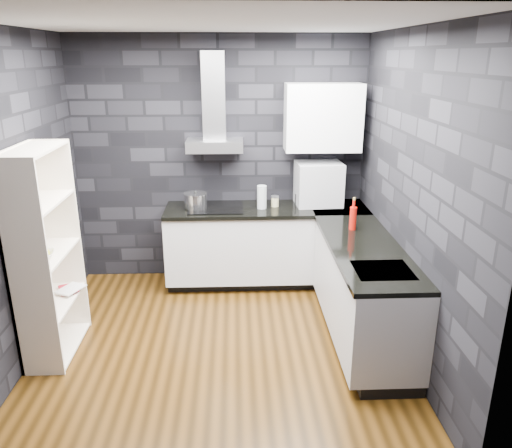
{
  "coord_description": "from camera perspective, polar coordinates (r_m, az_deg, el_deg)",
  "views": [
    {
      "loc": [
        0.17,
        -3.9,
        2.48
      ],
      "look_at": [
        0.35,
        0.45,
        1.0
      ],
      "focal_mm": 35.0,
      "sensor_mm": 36.0,
      "label": 1
    }
  ],
  "objects": [
    {
      "name": "book_red",
      "position": [
        4.79,
        -21.68,
        -6.11
      ],
      "size": [
        0.15,
        0.09,
        0.21
      ],
      "primitive_type": "imported",
      "rotation": [
        0.0,
        0.0,
        0.46
      ],
      "color": "maroon",
      "rests_on": "bookshelf"
    },
    {
      "name": "counter_back_top",
      "position": [
        5.44,
        1.21,
        1.68
      ],
      "size": [
        2.2,
        0.62,
        0.04
      ],
      "primitive_type": "cube",
      "color": "black",
      "rests_on": "counter_back_cab"
    },
    {
      "name": "pot",
      "position": [
        5.42,
        -6.91,
        2.63
      ],
      "size": [
        0.25,
        0.25,
        0.14
      ],
      "primitive_type": "cylinder",
      "rotation": [
        0.0,
        0.0,
        0.03
      ],
      "color": "silver",
      "rests_on": "cooktop"
    },
    {
      "name": "counter_right_top",
      "position": [
        4.45,
        12.39,
        -2.75
      ],
      "size": [
        0.62,
        1.8,
        0.04
      ],
      "primitive_type": "cube",
      "color": "black",
      "rests_on": "counter_right_cab"
    },
    {
      "name": "wall_right",
      "position": [
        4.31,
        17.46,
        2.7
      ],
      "size": [
        0.05,
        3.2,
        2.7
      ],
      "primitive_type": "cube",
      "color": "black",
      "rests_on": "ground"
    },
    {
      "name": "sink_rim",
      "position": [
        4.01,
        14.3,
        -5.18
      ],
      "size": [
        0.44,
        0.4,
        0.01
      ],
      "primitive_type": "cube",
      "color": "#B1B1B6",
      "rests_on": "counter_right_top"
    },
    {
      "name": "wall_back",
      "position": [
        5.64,
        -4.09,
        7.19
      ],
      "size": [
        3.2,
        0.05,
        2.7
      ],
      "primitive_type": "cube",
      "color": "black",
      "rests_on": "ground"
    },
    {
      "name": "counter_right_cab",
      "position": [
        4.61,
        12.16,
        -7.37
      ],
      "size": [
        0.6,
        1.8,
        0.76
      ],
      "primitive_type": "cube",
      "color": "silver",
      "rests_on": "ground"
    },
    {
      "name": "appliance_garage",
      "position": [
        5.54,
        7.15,
        4.49
      ],
      "size": [
        0.51,
        0.41,
        0.49
      ],
      "primitive_type": "cube",
      "rotation": [
        0.0,
        0.0,
        0.06
      ],
      "color": "#B0B2B7",
      "rests_on": "counter_back_top"
    },
    {
      "name": "counter_back_cab",
      "position": [
        5.58,
        1.17,
        -2.22
      ],
      "size": [
        2.2,
        0.6,
        0.76
      ],
      "primitive_type": "cube",
      "color": "silver",
      "rests_on": "ground"
    },
    {
      "name": "toekick_right",
      "position": [
        4.82,
        12.28,
        -11.94
      ],
      "size": [
        0.5,
        1.78,
        0.1
      ],
      "primitive_type": "cube",
      "color": "black",
      "rests_on": "ground"
    },
    {
      "name": "counter_corner_top",
      "position": [
        5.56,
        9.47,
        1.79
      ],
      "size": [
        0.62,
        0.62,
        0.04
      ],
      "primitive_type": "cube",
      "color": "black",
      "rests_on": "counter_right_cab"
    },
    {
      "name": "bookshelf",
      "position": [
        4.52,
        -22.84,
        -3.25
      ],
      "size": [
        0.34,
        0.8,
        1.8
      ],
      "primitive_type": "cube",
      "rotation": [
        0.0,
        0.0,
        0.01
      ],
      "color": "white",
      "rests_on": "ground"
    },
    {
      "name": "upper_cabinet",
      "position": [
        5.44,
        7.65,
        11.98
      ],
      "size": [
        0.8,
        0.35,
        0.7
      ],
      "primitive_type": "cube",
      "color": "white",
      "rests_on": "wall_back"
    },
    {
      "name": "ceiling",
      "position": [
        3.91,
        -5.24,
        21.93
      ],
      "size": [
        3.2,
        3.2,
        0.0
      ],
      "primitive_type": "plane",
      "rotation": [
        3.14,
        0.0,
        0.0
      ],
      "color": "silver"
    },
    {
      "name": "wall_front",
      "position": [
        2.54,
        -5.96,
        -7.74
      ],
      "size": [
        3.2,
        0.05,
        2.7
      ],
      "primitive_type": "cube",
      "color": "black",
      "rests_on": "ground"
    },
    {
      "name": "utensil_crock",
      "position": [
        5.57,
        4.96,
        2.88
      ],
      "size": [
        0.12,
        0.12,
        0.12
      ],
      "primitive_type": "cylinder",
      "rotation": [
        0.0,
        0.0,
        0.32
      ],
      "color": "silver",
      "rests_on": "counter_back_top"
    },
    {
      "name": "red_bottle",
      "position": [
        4.81,
        11.02,
        0.64
      ],
      "size": [
        0.08,
        0.08,
        0.22
      ],
      "primitive_type": "cylinder",
      "rotation": [
        0.0,
        0.0,
        -0.36
      ],
      "color": "#B31108",
      "rests_on": "counter_right_top"
    },
    {
      "name": "cooktop",
      "position": [
        5.44,
        -4.6,
        1.9
      ],
      "size": [
        0.58,
        0.5,
        0.01
      ],
      "primitive_type": "cube",
      "color": "black",
      "rests_on": "counter_back_top"
    },
    {
      "name": "book_second",
      "position": [
        4.82,
        -21.31,
        -5.61
      ],
      "size": [
        0.16,
        0.09,
        0.24
      ],
      "primitive_type": "imported",
      "rotation": [
        0.0,
        0.0,
        -0.46
      ],
      "color": "#B2B2B2",
      "rests_on": "bookshelf"
    },
    {
      "name": "ground",
      "position": [
        4.62,
        -4.22,
        -13.71
      ],
      "size": [
        3.2,
        3.2,
        0.0
      ],
      "primitive_type": "plane",
      "color": "#45290C"
    },
    {
      "name": "hood_chimney",
      "position": [
        5.42,
        -4.85,
        14.39
      ],
      "size": [
        0.24,
        0.2,
        0.9
      ],
      "primitive_type": "cube",
      "color": "#B1B1B6",
      "rests_on": "hood_body"
    },
    {
      "name": "glass_vase",
      "position": [
        5.38,
        0.67,
        3.1
      ],
      "size": [
        0.11,
        0.11,
        0.25
      ],
      "primitive_type": "cylinder",
      "rotation": [
        0.0,
        0.0,
        -0.06
      ],
      "color": "silver",
      "rests_on": "counter_back_top"
    },
    {
      "name": "toekick_back",
      "position": [
        5.78,
        1.12,
        -6.05
      ],
      "size": [
        2.18,
        0.5,
        0.1
      ],
      "primitive_type": "cube",
      "color": "black",
      "rests_on": "ground"
    },
    {
      "name": "hood_body",
      "position": [
        5.41,
        -4.73,
        8.94
      ],
      "size": [
        0.6,
        0.34,
        0.12
      ],
      "primitive_type": "cube",
      "color": "#B1B1B6",
      "rests_on": "wall_back"
    },
    {
      "name": "storage_jar",
      "position": [
        5.47,
        2.17,
        2.55
      ],
      "size": [
        0.1,
        0.1,
        0.1
      ],
      "primitive_type": "cylinder",
      "rotation": [
        0.0,
        0.0,
        0.2
      ],
      "color": "tan",
      "rests_on": "counter_back_top"
    },
    {
      "name": "wall_left",
      "position": [
        4.44,
        -26.15,
        2.06
      ],
      "size": [
        0.05,
        3.2,
        2.7
      ],
      "primitive_type": "cube",
      "color": "black",
      "rests_on": "ground"
    },
    {
      "name": "fruit_bowl",
      "position": [
        4.43,
        -23.28,
        -3.24
      ],
      "size": [
        0.24,
        0.24,
        0.05
      ],
      "primitive_type": "imported",
      "rotation": [
        0.0,
        0.0,
        0.19
      ],
      "color": "white",
      "rests_on": "bookshelf"
    }
  ]
}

